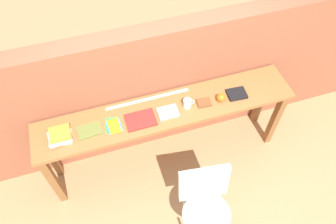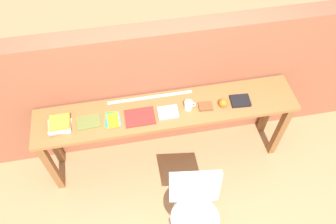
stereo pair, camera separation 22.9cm
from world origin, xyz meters
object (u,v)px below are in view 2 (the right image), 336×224
(leather_journal_brown, at_px, (205,106))
(book_repair_rightmost, at_px, (240,101))
(sports_ball_small, at_px, (223,103))
(book_stack_leftmost, at_px, (60,124))
(chair_white_moulded, at_px, (195,207))
(mug, at_px, (189,105))
(pamphlet_pile_colourful, at_px, (113,120))
(book_open_centre, at_px, (140,117))
(magazine_cycling, at_px, (89,122))

(leather_journal_brown, height_order, book_repair_rightmost, book_repair_rightmost)
(sports_ball_small, bearing_deg, book_stack_leftmost, 178.84)
(chair_white_moulded, bearing_deg, sports_ball_small, 61.34)
(leather_journal_brown, bearing_deg, book_stack_leftmost, -176.20)
(mug, xyz_separation_m, book_repair_rightmost, (0.50, -0.01, -0.03))
(pamphlet_pile_colourful, height_order, book_open_centre, book_open_centre)
(book_stack_leftmost, bearing_deg, pamphlet_pile_colourful, -1.81)
(magazine_cycling, relative_size, sports_ball_small, 2.53)
(magazine_cycling, bearing_deg, book_stack_leftmost, 176.76)
(book_open_centre, distance_m, mug, 0.47)
(pamphlet_pile_colourful, relative_size, mug, 1.79)
(chair_white_moulded, distance_m, book_stack_leftmost, 1.41)
(chair_white_moulded, bearing_deg, book_open_centre, 114.20)
(chair_white_moulded, height_order, magazine_cycling, magazine_cycling)
(pamphlet_pile_colourful, relative_size, book_repair_rightmost, 1.08)
(chair_white_moulded, height_order, book_stack_leftmost, book_stack_leftmost)
(book_repair_rightmost, bearing_deg, magazine_cycling, -176.52)
(pamphlet_pile_colourful, relative_size, book_open_centre, 0.71)
(book_open_centre, height_order, mug, mug)
(book_open_centre, bearing_deg, book_stack_leftmost, 177.82)
(chair_white_moulded, xyz_separation_m, book_repair_rightmost, (0.61, 0.81, 0.37))
(chair_white_moulded, distance_m, sports_ball_small, 0.99)
(book_stack_leftmost, distance_m, pamphlet_pile_colourful, 0.47)
(chair_white_moulded, height_order, book_open_centre, book_open_centre)
(pamphlet_pile_colourful, xyz_separation_m, sports_ball_small, (1.04, -0.02, 0.04))
(book_open_centre, bearing_deg, magazine_cycling, 176.45)
(book_open_centre, relative_size, sports_ball_small, 3.32)
(book_stack_leftmost, height_order, magazine_cycling, book_stack_leftmost)
(mug, relative_size, leather_journal_brown, 0.85)
(magazine_cycling, distance_m, mug, 0.93)
(book_stack_leftmost, height_order, book_open_centre, book_stack_leftmost)
(chair_white_moulded, distance_m, book_open_centre, 0.95)
(chair_white_moulded, xyz_separation_m, sports_ball_small, (0.43, 0.79, 0.39))
(magazine_cycling, distance_m, leather_journal_brown, 1.09)
(pamphlet_pile_colourful, bearing_deg, sports_ball_small, -0.87)
(book_stack_leftmost, xyz_separation_m, pamphlet_pile_colourful, (0.47, -0.01, -0.03))
(magazine_cycling, height_order, mug, mug)
(mug, bearing_deg, leather_journal_brown, -6.17)
(chair_white_moulded, bearing_deg, book_repair_rightmost, 53.03)
(book_stack_leftmost, xyz_separation_m, book_repair_rightmost, (1.68, -0.01, -0.02))
(pamphlet_pile_colourful, bearing_deg, chair_white_moulded, -53.09)
(magazine_cycling, relative_size, book_open_centre, 0.76)
(chair_white_moulded, distance_m, book_repair_rightmost, 1.08)
(mug, bearing_deg, pamphlet_pile_colourful, -178.84)
(mug, bearing_deg, book_repair_rightmost, -1.54)
(sports_ball_small, bearing_deg, book_repair_rightmost, 5.42)
(book_stack_leftmost, distance_m, magazine_cycling, 0.25)
(leather_journal_brown, bearing_deg, pamphlet_pile_colourful, -175.63)
(chair_white_moulded, xyz_separation_m, book_stack_leftmost, (-1.07, 0.82, 0.39))
(book_stack_leftmost, relative_size, magazine_cycling, 1.00)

